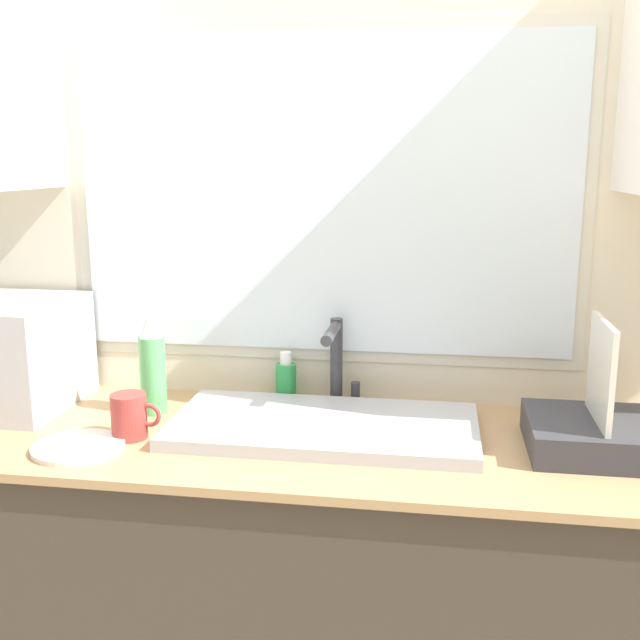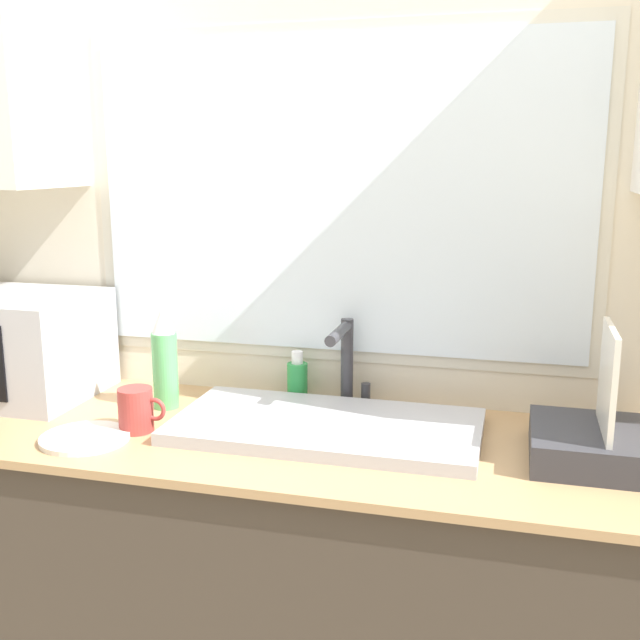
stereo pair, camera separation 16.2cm
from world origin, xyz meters
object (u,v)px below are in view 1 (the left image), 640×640
soap_bottle (286,381)px  mug_near_sink (130,416)px  spray_bottle (152,364)px  faucet (337,355)px  dish_rack (596,430)px

soap_bottle → mug_near_sink: bearing=-133.6°
spray_bottle → mug_near_sink: size_ratio=2.26×
mug_near_sink → soap_bottle: bearing=46.4°
faucet → dish_rack: bearing=-18.6°
soap_bottle → spray_bottle: bearing=-155.7°
faucet → mug_near_sink: size_ratio=1.94×
dish_rack → soap_bottle: size_ratio=2.19×
faucet → spray_bottle: 0.46m
faucet → soap_bottle: 0.16m
dish_rack → soap_bottle: dish_rack is taller
spray_bottle → soap_bottle: spray_bottle is taller
dish_rack → mug_near_sink: size_ratio=2.50×
faucet → spray_bottle: (-0.44, -0.11, -0.01)m
dish_rack → mug_near_sink: (-1.03, -0.08, 0.00)m
spray_bottle → mug_near_sink: bearing=-86.6°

